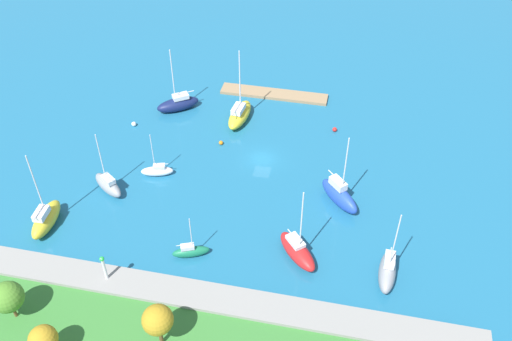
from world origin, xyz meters
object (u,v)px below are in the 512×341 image
object	(u,v)px
pier_dock	(274,94)
harbor_beacon	(104,266)
sailboat_white_east_end	(157,171)
park_tree_east	(8,297)
sailboat_green_far_south	(191,251)
mooring_buoy_white	(134,124)
sailboat_blue_off_beacon	(339,195)
park_tree_west	(43,339)
park_tree_center	(158,320)
sailboat_navy_lone_north	(178,104)
sailboat_yellow_far_north	(240,114)
sailboat_yellow_lone_south	(46,219)
sailboat_gray_west_end	(387,271)
sailboat_red_inner_mooring	(297,251)
mooring_buoy_orange	(221,143)
sailboat_gray_near_pier	(108,185)
mooring_buoy_red	(335,129)

from	to	relation	value
pier_dock	harbor_beacon	xyz separation A→B (m)	(11.71, 44.48, 3.40)
sailboat_white_east_end	park_tree_east	bearing A→B (deg)	60.62
sailboat_green_far_south	mooring_buoy_white	bearing A→B (deg)	103.33
park_tree_east	sailboat_blue_off_beacon	distance (m)	42.63
pier_dock	park_tree_west	bearing A→B (deg)	76.11
park_tree_center	park_tree_east	bearing A→B (deg)	0.46
sailboat_green_far_south	sailboat_navy_lone_north	bearing A→B (deg)	88.92
park_tree_east	sailboat_blue_off_beacon	world-z (taller)	sailboat_blue_off_beacon
park_tree_west	sailboat_yellow_far_north	world-z (taller)	sailboat_yellow_far_north
sailboat_yellow_lone_south	sailboat_gray_west_end	distance (m)	44.06
sailboat_yellow_far_north	sailboat_navy_lone_north	size ratio (longest dim) A/B	1.11
sailboat_yellow_lone_south	sailboat_red_inner_mooring	bearing A→B (deg)	-90.16
mooring_buoy_orange	sailboat_red_inner_mooring	bearing A→B (deg)	126.90
sailboat_gray_near_pier	mooring_buoy_white	size ratio (longest dim) A/B	12.89
park_tree_west	sailboat_yellow_far_north	xyz separation A→B (m)	(-9.46, -46.23, -2.88)
harbor_beacon	park_tree_center	distance (m)	11.23
park_tree_east	mooring_buoy_orange	distance (m)	38.67
sailboat_yellow_far_north	sailboat_blue_off_beacon	size ratio (longest dim) A/B	1.09
harbor_beacon	park_tree_east	xyz separation A→B (m)	(7.98, 6.67, 0.79)
sailboat_red_inner_mooring	sailboat_gray_west_end	xyz separation A→B (m)	(-11.00, 1.10, 0.21)
sailboat_navy_lone_north	mooring_buoy_red	xyz separation A→B (m)	(-26.41, 0.65, -0.85)
mooring_buoy_orange	park_tree_center	bearing A→B (deg)	94.59
sailboat_blue_off_beacon	park_tree_center	bearing A→B (deg)	-74.88
pier_dock	harbor_beacon	bearing A→B (deg)	75.26
park_tree_west	mooring_buoy_white	size ratio (longest dim) A/B	6.10
sailboat_red_inner_mooring	mooring_buoy_orange	xyz separation A→B (m)	(15.06, -20.05, -0.85)
park_tree_west	mooring_buoy_orange	size ratio (longest dim) A/B	7.05
mooring_buoy_red	sailboat_navy_lone_north	bearing A→B (deg)	-1.42
sailboat_yellow_far_north	mooring_buoy_orange	distance (m)	6.93
mooring_buoy_white	sailboat_gray_near_pier	bearing A→B (deg)	98.50
pier_dock	park_tree_west	distance (m)	56.71
park_tree_west	park_tree_east	xyz separation A→B (m)	(6.10, -3.77, 0.23)
sailboat_yellow_lone_south	mooring_buoy_red	world-z (taller)	sailboat_yellow_lone_south
sailboat_red_inner_mooring	sailboat_white_east_end	xyz separation A→B (m)	(22.29, -11.18, -0.38)
sailboat_blue_off_beacon	sailboat_white_east_end	size ratio (longest dim) A/B	1.57
sailboat_navy_lone_north	mooring_buoy_red	distance (m)	26.43
park_tree_east	sailboat_yellow_lone_south	bearing A→B (deg)	-74.68
park_tree_center	sailboat_red_inner_mooring	bearing A→B (deg)	-128.06
sailboat_red_inner_mooring	sailboat_gray_west_end	size ratio (longest dim) A/B	1.01
park_tree_west	mooring_buoy_red	xyz separation A→B (m)	(-25.02, -46.61, -3.85)
sailboat_gray_near_pier	sailboat_gray_west_end	world-z (taller)	sailboat_gray_west_end
park_tree_west	sailboat_yellow_lone_south	xyz separation A→B (m)	(9.99, -17.95, -2.86)
mooring_buoy_red	sailboat_yellow_far_north	bearing A→B (deg)	1.39
park_tree_west	park_tree_center	distance (m)	11.60
harbor_beacon	sailboat_gray_near_pier	distance (m)	17.10
sailboat_green_far_south	sailboat_gray_west_end	bearing A→B (deg)	-18.36
sailboat_white_east_end	sailboat_navy_lone_north	world-z (taller)	sailboat_navy_lone_north
mooring_buoy_white	sailboat_blue_off_beacon	bearing A→B (deg)	162.05
pier_dock	sailboat_yellow_lone_south	distance (m)	43.86
harbor_beacon	sailboat_white_east_end	size ratio (longest dim) A/B	0.51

